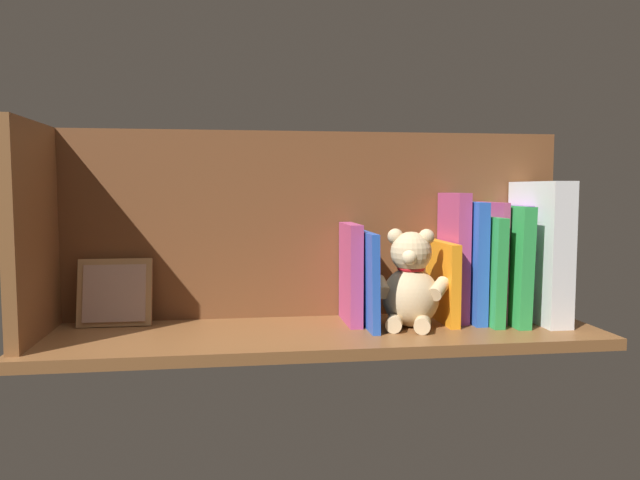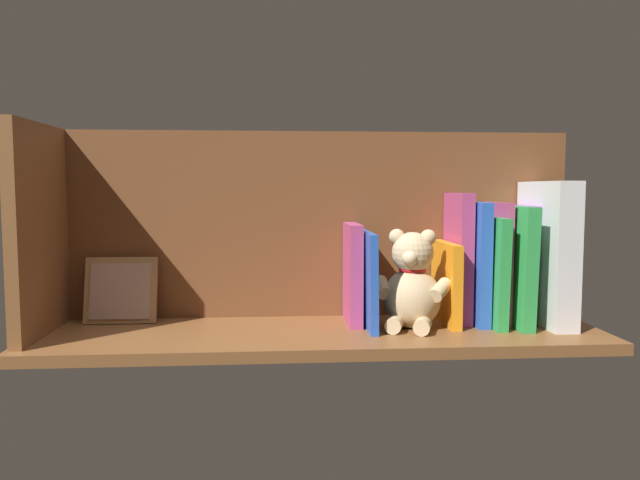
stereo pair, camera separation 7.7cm
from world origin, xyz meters
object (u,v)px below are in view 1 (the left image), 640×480
book_0 (513,262)px  teddy_bear (410,284)px  dictionary_thick_white (539,251)px  picture_frame_leaning (115,293)px

book_0 → teddy_bear: book_0 is taller
dictionary_thick_white → book_0: 6.00cm
dictionary_thick_white → teddy_bear: size_ratio=1.48×
teddy_bear → picture_frame_leaning: teddy_bear is taller
dictionary_thick_white → book_0: dictionary_thick_white is taller
book_0 → teddy_bear: (24.54, 5.80, -3.39)cm
teddy_bear → book_0: bearing=-147.1°
book_0 → picture_frame_leaning: (83.57, -3.76, -5.41)cm
dictionary_thick_white → picture_frame_leaning: bearing=-4.8°
dictionary_thick_white → teddy_bear: (28.57, 2.13, -5.91)cm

